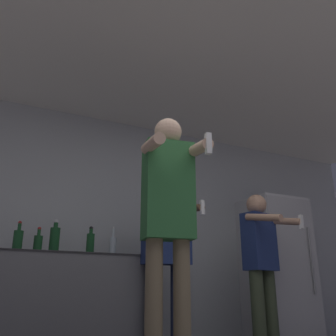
{
  "coord_description": "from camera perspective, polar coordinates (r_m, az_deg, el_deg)",
  "views": [
    {
      "loc": [
        -1.34,
        -1.41,
        0.56
      ],
      "look_at": [
        -0.27,
        0.83,
        1.4
      ],
      "focal_mm": 40.0,
      "sensor_mm": 36.0,
      "label": 1
    }
  ],
  "objects": [
    {
      "name": "wall_back",
      "position": [
        4.33,
        -7.18,
        -8.99
      ],
      "size": [
        7.0,
        0.06,
        2.55
      ],
      "color": "#B2B7BC",
      "rests_on": "ground_plane"
    },
    {
      "name": "ceiling_slab",
      "position": [
        3.64,
        0.68,
        14.99
      ],
      "size": [
        7.0,
        3.14,
        0.05
      ],
      "color": "silver",
      "rests_on": "wall_back"
    },
    {
      "name": "refrigerator",
      "position": [
        4.96,
        16.4,
        -14.47
      ],
      "size": [
        0.72,
        0.66,
        1.71
      ],
      "color": "silver",
      "rests_on": "ground_plane"
    },
    {
      "name": "counter",
      "position": [
        3.8,
        -14.38,
        -19.62
      ],
      "size": [
        1.52,
        0.65,
        0.92
      ],
      "color": "slate",
      "rests_on": "ground_plane"
    },
    {
      "name": "bottle_tall_gin",
      "position": [
        3.72,
        -16.91,
        -10.3
      ],
      "size": [
        0.09,
        0.09,
        0.32
      ],
      "color": "#194723",
      "rests_on": "counter"
    },
    {
      "name": "bottle_green_wine",
      "position": [
        3.79,
        -11.75,
        -11.11
      ],
      "size": [
        0.08,
        0.08,
        0.28
      ],
      "color": "#194723",
      "rests_on": "counter"
    },
    {
      "name": "bottle_red_label",
      "position": [
        3.68,
        -21.92,
        -10.13
      ],
      "size": [
        0.08,
        0.08,
        0.28
      ],
      "color": "#194723",
      "rests_on": "counter"
    },
    {
      "name": "bottle_clear_vodka",
      "position": [
        3.7,
        -19.22,
        -10.71
      ],
      "size": [
        0.08,
        0.08,
        0.23
      ],
      "color": "#194723",
      "rests_on": "counter"
    },
    {
      "name": "bottle_short_whiskey",
      "position": [
        3.84,
        -8.41,
        -11.57
      ],
      "size": [
        0.07,
        0.07,
        0.28
      ],
      "color": "silver",
      "rests_on": "counter"
    },
    {
      "name": "person_woman_foreground",
      "position": [
        2.52,
        0.08,
        -6.99
      ],
      "size": [
        0.45,
        0.52,
        1.77
      ],
      "color": "#75664C",
      "rests_on": "ground_plane"
    },
    {
      "name": "person_man_side",
      "position": [
        4.1,
        14.06,
        -13.31
      ],
      "size": [
        0.49,
        0.59,
        1.59
      ],
      "color": "#38422D",
      "rests_on": "ground_plane"
    },
    {
      "name": "person_spectator_back",
      "position": [
        3.67,
        -0.17,
        -13.07
      ],
      "size": [
        0.51,
        0.43,
        1.64
      ],
      "color": "navy",
      "rests_on": "ground_plane"
    }
  ]
}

